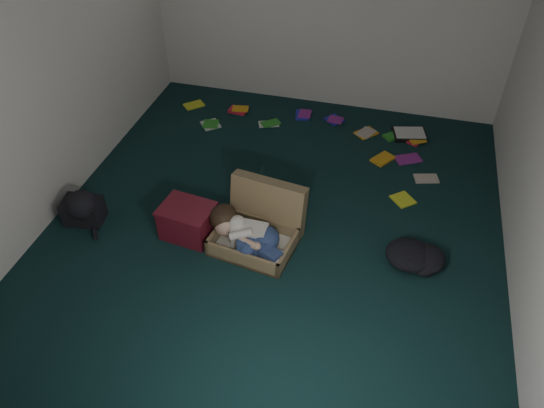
% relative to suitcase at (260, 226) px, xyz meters
% --- Properties ---
extents(floor, '(4.50, 4.50, 0.00)m').
position_rel_suitcase_xyz_m(floor, '(0.09, 0.23, -0.15)').
color(floor, black).
rests_on(floor, ground).
extents(wall_front, '(4.50, 0.00, 4.50)m').
position_rel_suitcase_xyz_m(wall_front, '(0.09, -2.02, 1.15)').
color(wall_front, silver).
rests_on(wall_front, ground).
extents(wall_left, '(0.00, 4.50, 4.50)m').
position_rel_suitcase_xyz_m(wall_left, '(-1.91, 0.23, 1.15)').
color(wall_left, silver).
rests_on(wall_left, ground).
extents(suitcase, '(0.77, 0.76, 0.50)m').
position_rel_suitcase_xyz_m(suitcase, '(0.00, 0.00, 0.00)').
color(suitcase, olive).
rests_on(suitcase, floor).
extents(person, '(0.72, 0.43, 0.31)m').
position_rel_suitcase_xyz_m(person, '(-0.07, -0.16, 0.04)').
color(person, silver).
rests_on(person, suitcase).
extents(maroon_bin, '(0.49, 0.41, 0.31)m').
position_rel_suitcase_xyz_m(maroon_bin, '(-0.62, -0.11, 0.01)').
color(maroon_bin, maroon).
rests_on(maroon_bin, floor).
extents(backpack, '(0.46, 0.39, 0.25)m').
position_rel_suitcase_xyz_m(backpack, '(-1.61, -0.18, -0.02)').
color(backpack, black).
rests_on(backpack, floor).
extents(clothing_pile, '(0.51, 0.45, 0.14)m').
position_rel_suitcase_xyz_m(clothing_pile, '(1.34, -0.01, -0.08)').
color(clothing_pile, black).
rests_on(clothing_pile, floor).
extents(paper_tray, '(0.41, 0.35, 0.05)m').
position_rel_suitcase_xyz_m(paper_tray, '(1.17, 1.99, -0.13)').
color(paper_tray, black).
rests_on(paper_tray, floor).
extents(book_scatter, '(2.98, 1.51, 0.02)m').
position_rel_suitcase_xyz_m(book_scatter, '(0.32, 1.73, -0.14)').
color(book_scatter, yellow).
rests_on(book_scatter, floor).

